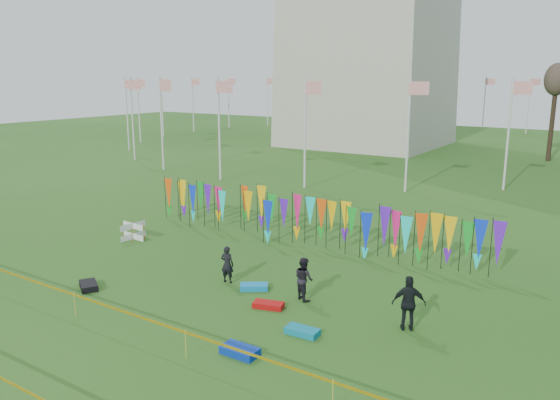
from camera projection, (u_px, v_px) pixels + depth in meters
The scene contains 13 objects.
ground at pixel (170, 304), 19.84m from camera, with size 160.00×160.00×0.00m, color #1F4A15.
flagpole_ring at pixel (368, 111), 65.59m from camera, with size 57.40×56.16×8.00m.
banner_row at pixel (302, 215), 26.55m from camera, with size 18.64×0.64×2.39m.
caution_tape_near at pixel (108, 307), 17.70m from camera, with size 26.00×0.02×0.90m.
box_kite at pixel (133, 231), 27.64m from camera, with size 0.79×0.79×0.88m.
person_left at pixel (227, 264), 21.80m from camera, with size 0.55×0.40×1.52m, color black.
person_mid at pixel (304, 279), 20.14m from camera, with size 0.79×0.49×1.62m, color black.
person_right at pixel (409, 303), 17.65m from camera, with size 1.09×0.62×1.85m, color black.
kite_bag_turquoise at pixel (254, 287), 21.22m from camera, with size 1.06×0.53×0.21m, color #0D86CE.
kite_bag_blue at pixel (240, 351), 16.24m from camera, with size 1.14×0.60×0.24m, color #0A32A9.
kite_bag_red at pixel (268, 305), 19.54m from camera, with size 1.08×0.50×0.20m, color red.
kite_bag_black at pixel (89, 286), 21.29m from camera, with size 1.04×0.60×0.24m, color black.
kite_bag_teal at pixel (302, 331), 17.52m from camera, with size 1.09×0.52×0.21m, color #0B7D9D.
Camera 1 is at (13.48, -13.29, 8.11)m, focal length 35.00 mm.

